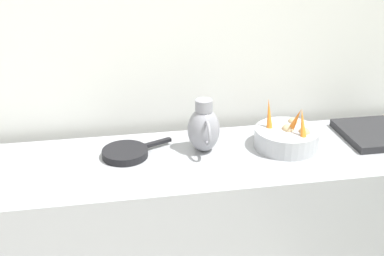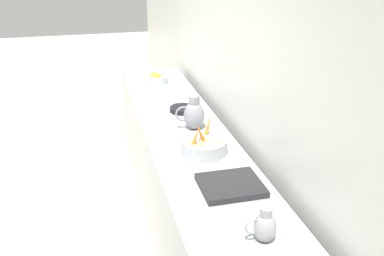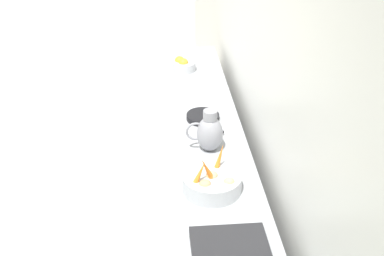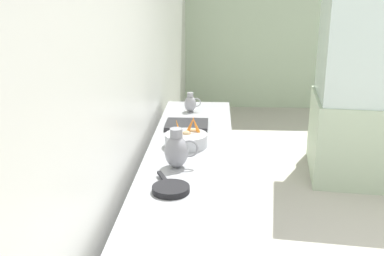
# 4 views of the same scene
# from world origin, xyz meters

# --- Properties ---
(tile_wall_left) EXTENTS (0.10, 9.38, 3.00)m
(tile_wall_left) POSITION_xyz_m (-1.95, 0.76, 1.50)
(tile_wall_left) COLOR silver
(tile_wall_left) RESTS_ON ground_plane
(prep_counter) EXTENTS (0.60, 3.35, 0.90)m
(prep_counter) POSITION_xyz_m (-1.54, 0.26, 0.45)
(prep_counter) COLOR #9EA0A5
(prep_counter) RESTS_ON ground_plane
(vegetable_colander) EXTENTS (0.30, 0.30, 0.23)m
(vegetable_colander) POSITION_xyz_m (-1.57, 0.63, 0.95)
(vegetable_colander) COLOR #ADAFB5
(vegetable_colander) RESTS_ON prep_counter
(orange_bowl) EXTENTS (0.18, 0.18, 0.10)m
(orange_bowl) POSITION_xyz_m (-1.54, -0.93, 0.94)
(orange_bowl) COLOR #ADAFB5
(orange_bowl) RESTS_ON prep_counter
(metal_pitcher_tall) EXTENTS (0.21, 0.15, 0.25)m
(metal_pitcher_tall) POSITION_xyz_m (-1.60, 0.24, 1.01)
(metal_pitcher_tall) COLOR gray
(metal_pitcher_tall) RESTS_ON prep_counter
(metal_pitcher_short) EXTENTS (0.15, 0.10, 0.18)m
(metal_pitcher_short) POSITION_xyz_m (-1.60, 1.57, 0.98)
(metal_pitcher_short) COLOR #939399
(metal_pitcher_short) RESTS_ON prep_counter
(counter_sink_basin) EXTENTS (0.34, 0.30, 0.04)m
(counter_sink_basin) POSITION_xyz_m (-1.60, 1.09, 0.91)
(counter_sink_basin) COLOR #232326
(counter_sink_basin) RESTS_ON prep_counter
(skillet_on_counter) EXTENTS (0.21, 0.33, 0.03)m
(skillet_on_counter) POSITION_xyz_m (-1.61, -0.12, 0.91)
(skillet_on_counter) COLOR black
(skillet_on_counter) RESTS_ON prep_counter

